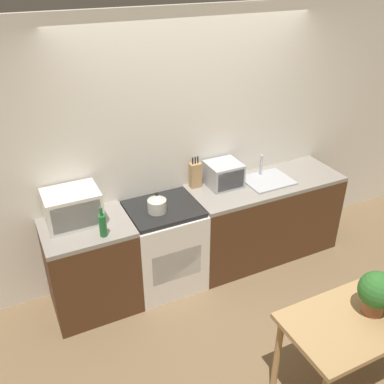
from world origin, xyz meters
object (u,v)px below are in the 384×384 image
object	(u,v)px
microwave	(72,207)
toaster_oven	(224,174)
stove_range	(165,246)
bottle	(103,225)
dining_table	(348,332)
kettle	(157,203)

from	to	relation	value
microwave	toaster_oven	xyz separation A→B (m)	(1.52, 0.02, -0.03)
stove_range	microwave	bearing A→B (deg)	172.19
microwave	toaster_oven	size ratio (longest dim) A/B	1.41
bottle	dining_table	distance (m)	2.05
stove_range	dining_table	distance (m)	1.88
kettle	toaster_oven	distance (m)	0.82
kettle	bottle	bearing A→B (deg)	-163.63
microwave	bottle	distance (m)	0.36
stove_range	microwave	distance (m)	1.01
dining_table	bottle	bearing A→B (deg)	130.21
kettle	microwave	distance (m)	0.74
microwave	bottle	bearing A→B (deg)	-60.78
stove_range	dining_table	size ratio (longest dim) A/B	0.98
toaster_oven	dining_table	xyz separation A→B (m)	(-0.04, -1.87, -0.38)
stove_range	microwave	size ratio (longest dim) A/B	1.92
kettle	bottle	size ratio (longest dim) A/B	0.73
microwave	toaster_oven	bearing A→B (deg)	0.86
bottle	toaster_oven	size ratio (longest dim) A/B	0.82
microwave	dining_table	bearing A→B (deg)	-51.45
dining_table	stove_range	bearing A→B (deg)	111.26
stove_range	dining_table	xyz separation A→B (m)	(0.68, -1.74, 0.20)
kettle	toaster_oven	size ratio (longest dim) A/B	0.60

